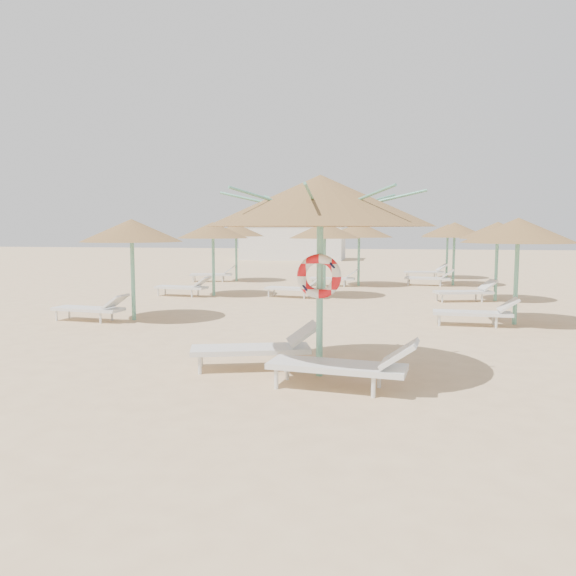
# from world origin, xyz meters

# --- Properties ---
(ground) EXTENTS (120.00, 120.00, 0.00)m
(ground) POSITION_xyz_m (0.00, 0.00, 0.00)
(ground) COLOR #D8B484
(ground) RESTS_ON ground
(main_palapa) EXTENTS (3.67, 3.67, 3.29)m
(main_palapa) POSITION_xyz_m (0.50, -0.26, 2.86)
(main_palapa) COLOR #67B397
(main_palapa) RESTS_ON ground
(lounger_main_a) EXTENTS (2.30, 1.26, 0.80)m
(lounger_main_a) POSITION_xyz_m (-0.59, 0.03, 0.38)
(lounger_main_a) COLOR silver
(lounger_main_a) RESTS_ON ground
(lounger_main_b) EXTENTS (2.31, 0.96, 0.81)m
(lounger_main_b) POSITION_xyz_m (1.01, -1.01, 0.39)
(lounger_main_b) COLOR silver
(lounger_main_b) RESTS_ON ground
(palapa_field) EXTENTS (19.57, 17.30, 2.72)m
(palapa_field) POSITION_xyz_m (2.13, 11.05, 2.33)
(palapa_field) COLOR #67B397
(palapa_field) RESTS_ON ground
(service_hut) EXTENTS (8.40, 4.40, 3.25)m
(service_hut) POSITION_xyz_m (-6.00, 35.00, 1.64)
(service_hut) COLOR silver
(service_hut) RESTS_ON ground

